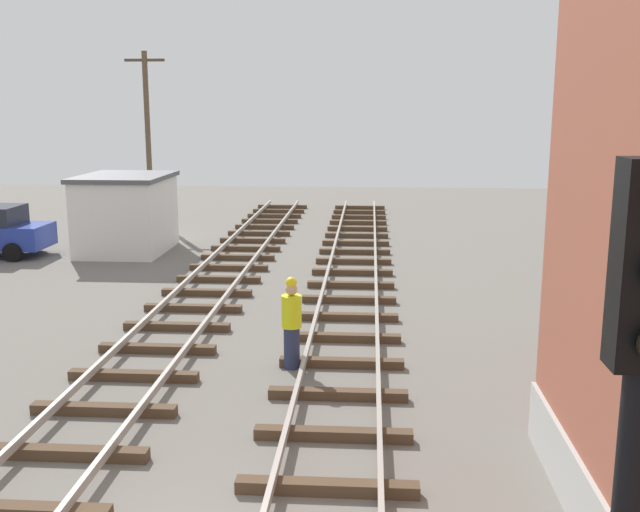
# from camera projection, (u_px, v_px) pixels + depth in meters

# --- Properties ---
(signal_mast) EXTENTS (0.36, 0.40, 4.92)m
(signal_mast) POSITION_uv_depth(u_px,v_px,m) (631.00, 493.00, 4.01)
(signal_mast) COLOR black
(signal_mast) RESTS_ON ground
(control_hut) EXTENTS (3.00, 3.80, 2.76)m
(control_hut) POSITION_uv_depth(u_px,v_px,m) (126.00, 213.00, 26.32)
(control_hut) COLOR silver
(control_hut) RESTS_ON ground
(utility_pole_far) EXTENTS (1.80, 0.24, 7.53)m
(utility_pole_far) POSITION_uv_depth(u_px,v_px,m) (148.00, 132.00, 33.43)
(utility_pole_far) COLOR brown
(utility_pole_far) RESTS_ON ground
(track_worker_foreground) EXTENTS (0.40, 0.40, 1.87)m
(track_worker_foreground) POSITION_uv_depth(u_px,v_px,m) (292.00, 323.00, 14.63)
(track_worker_foreground) COLOR #262D4C
(track_worker_foreground) RESTS_ON ground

